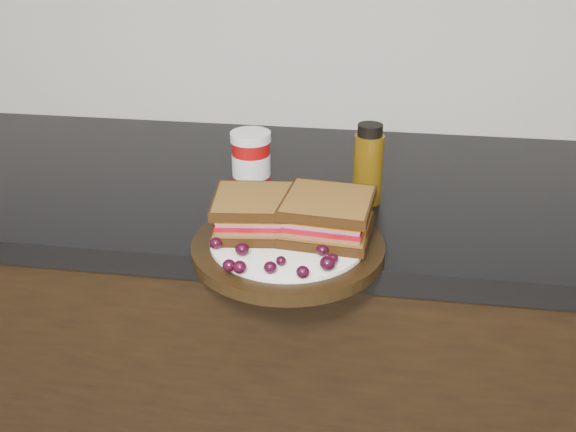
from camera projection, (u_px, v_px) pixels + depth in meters
The scene contains 28 objects.
base_cabinets at pixel (273, 378), 1.39m from camera, with size 3.96×0.58×0.86m, color black.
countertop at pixel (271, 188), 1.19m from camera, with size 3.98×0.60×0.04m, color black.
plate at pixel (288, 247), 0.93m from camera, with size 0.28×0.28×0.02m, color black.
sandwich_left at pixel (254, 213), 0.94m from camera, with size 0.12×0.12×0.05m, color brown, non-canonical shape.
sandwich_right at pixel (328, 216), 0.92m from camera, with size 0.13×0.13×0.06m, color brown, non-canonical shape.
grape_0 at pixel (216, 243), 0.89m from camera, with size 0.02×0.02×0.02m, color black.
grape_1 at pixel (242, 249), 0.88m from camera, with size 0.02×0.02×0.02m, color black.
grape_2 at pixel (229, 265), 0.84m from camera, with size 0.02×0.02×0.02m, color black.
grape_3 at pixel (240, 267), 0.84m from camera, with size 0.02×0.02×0.02m, color black.
grape_4 at pixel (270, 267), 0.84m from camera, with size 0.02×0.02×0.02m, color black.
grape_5 at pixel (281, 261), 0.85m from camera, with size 0.01×0.01×0.01m, color black.
grape_6 at pixel (303, 272), 0.83m from camera, with size 0.02×0.02×0.02m, color black.
grape_7 at pixel (328, 263), 0.84m from camera, with size 0.02×0.02×0.02m, color black.
grape_8 at pixel (333, 259), 0.86m from camera, with size 0.02×0.02×0.01m, color black.
grape_9 at pixel (322, 250), 0.88m from camera, with size 0.02×0.02×0.02m, color black.
grape_10 at pixel (345, 244), 0.89m from camera, with size 0.02×0.02×0.02m, color black.
grape_11 at pixel (336, 239), 0.91m from camera, with size 0.02×0.02×0.02m, color black.
grape_12 at pixel (340, 227), 0.94m from camera, with size 0.02×0.02×0.02m, color black.
grape_13 at pixel (339, 216), 0.97m from camera, with size 0.02×0.02×0.02m, color black.
grape_14 at pixel (253, 213), 0.98m from camera, with size 0.02×0.02×0.02m, color black.
grape_15 at pixel (257, 225), 0.94m from camera, with size 0.02×0.02×0.02m, color black.
grape_16 at pixel (236, 226), 0.94m from camera, with size 0.02×0.02×0.01m, color black.
grape_17 at pixel (231, 230), 0.93m from camera, with size 0.02×0.02×0.02m, color black.
grape_18 at pixel (255, 218), 0.96m from camera, with size 0.02×0.02×0.02m, color black.
grape_19 at pixel (246, 218), 0.96m from camera, with size 0.02×0.02×0.02m, color black.
grape_20 at pixel (241, 234), 0.92m from camera, with size 0.02×0.02×0.02m, color black.
condiment_jar at pixel (251, 160), 1.12m from camera, with size 0.07×0.07×0.10m, color #930A0A.
oil_bottle at pixel (368, 164), 1.06m from camera, with size 0.05×0.05×0.14m, color #4F3607.
Camera 1 is at (0.19, 0.63, 1.36)m, focal length 40.00 mm.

